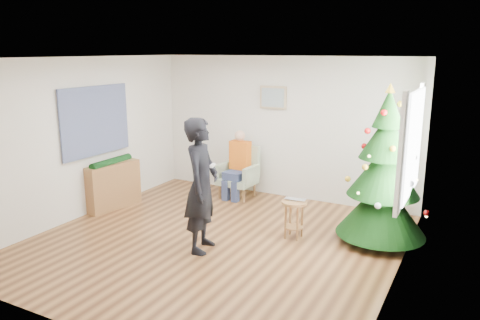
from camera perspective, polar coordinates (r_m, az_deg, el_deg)
The scene contains 19 objects.
floor at distance 6.87m, azimuth -3.12°, elevation -9.91°, with size 5.00×5.00×0.00m, color brown.
ceiling at distance 6.31m, azimuth -3.43°, elevation 12.33°, with size 5.00×5.00×0.00m, color white.
wall_back at distance 8.67m, azimuth 5.31°, elevation 3.93°, with size 5.00×5.00×0.00m, color silver.
wall_front at distance 4.59m, azimuth -19.64°, elevation -5.34°, with size 5.00×5.00×0.00m, color silver.
wall_left at distance 8.03m, azimuth -18.76°, elevation 2.52°, with size 5.00×5.00×0.00m, color silver.
wall_right at distance 5.63m, azimuth 19.09°, elevation -1.90°, with size 5.00×5.00×0.00m, color silver.
window_panel at distance 6.56m, azimuth 20.37°, elevation 1.88°, with size 0.04×1.30×1.40m, color white.
curtains at distance 6.57m, azimuth 20.11°, elevation 1.90°, with size 0.05×1.75×1.50m.
christmas_tree at distance 6.84m, azimuth 17.16°, elevation -1.52°, with size 1.26×1.26×2.28m.
stool at distance 6.94m, azimuth 6.59°, elevation -7.17°, with size 0.38×0.38×0.57m.
laptop at distance 6.84m, azimuth 6.66°, elevation -4.91°, with size 0.31×0.20×0.02m, color silver.
armchair at distance 8.77m, azimuth -0.14°, elevation -2.27°, with size 0.71×0.64×0.96m.
seated_person at distance 8.66m, azimuth -0.31°, elevation -0.51°, with size 0.39×0.55×1.26m.
standing_man at distance 6.33m, azimuth -4.71°, elevation -3.10°, with size 0.67×0.44×1.84m, color black.
game_controller at distance 6.13m, azimuth -3.37°, elevation -0.67°, with size 0.04×0.13×0.04m, color white.
console at distance 8.43m, azimuth -15.25°, elevation -3.04°, with size 0.30×1.00×0.80m, color brown.
garland at distance 8.32m, azimuth -15.43°, elevation -0.27°, with size 0.14×0.14×0.90m, color black.
tapestry at distance 8.17m, azimuth -17.17°, elevation 4.59°, with size 0.03×1.50×1.15m, color black.
framed_picture at distance 8.64m, azimuth 4.06°, elevation 7.60°, with size 0.52×0.05×0.42m.
Camera 1 is at (3.27, -5.40, 2.71)m, focal length 35.00 mm.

